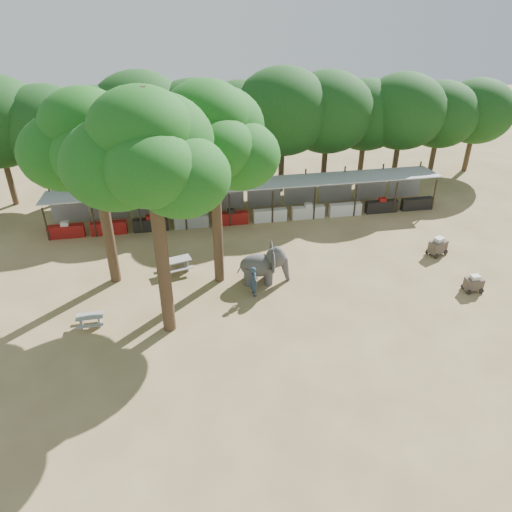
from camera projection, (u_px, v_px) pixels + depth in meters
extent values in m
plane|color=brown|center=(293.00, 340.00, 24.74)|extent=(100.00, 100.00, 0.00)
cube|color=#95989C|center=(248.00, 184.00, 35.25)|extent=(28.00, 2.99, 0.39)
cylinder|color=#2D2319|center=(63.00, 223.00, 32.93)|extent=(0.12, 0.12, 2.40)
cylinder|color=#2D2319|center=(69.00, 203.00, 35.11)|extent=(0.12, 0.12, 2.80)
cube|color=maroon|center=(66.00, 231.00, 33.53)|extent=(2.38, 0.50, 0.90)
cube|color=gray|center=(70.00, 209.00, 35.27)|extent=(2.52, 0.12, 2.00)
cylinder|color=#2D2319|center=(107.00, 220.00, 33.35)|extent=(0.12, 0.12, 2.40)
cylinder|color=#2D2319|center=(110.00, 200.00, 35.52)|extent=(0.12, 0.12, 2.80)
cube|color=maroon|center=(109.00, 228.00, 33.94)|extent=(2.38, 0.50, 0.90)
cube|color=gray|center=(110.00, 206.00, 35.68)|extent=(2.52, 0.12, 2.00)
cylinder|color=#2D2319|center=(149.00, 217.00, 33.76)|extent=(0.12, 0.12, 2.40)
cylinder|color=#2D2319|center=(149.00, 197.00, 35.93)|extent=(0.12, 0.12, 2.80)
cube|color=black|center=(151.00, 225.00, 34.36)|extent=(2.38, 0.50, 0.90)
cube|color=gray|center=(150.00, 203.00, 36.10)|extent=(2.52, 0.12, 2.00)
cylinder|color=#2D2319|center=(191.00, 213.00, 34.17)|extent=(0.12, 0.12, 2.40)
cylinder|color=#2D2319|center=(188.00, 195.00, 36.34)|extent=(0.12, 0.12, 2.80)
cube|color=gray|center=(191.00, 221.00, 34.77)|extent=(2.38, 0.50, 0.90)
cube|color=gray|center=(189.00, 200.00, 36.51)|extent=(2.52, 0.12, 2.00)
cylinder|color=#2D2319|center=(231.00, 210.00, 34.58)|extent=(0.12, 0.12, 2.40)
cylinder|color=#2D2319|center=(227.00, 192.00, 36.76)|extent=(0.12, 0.12, 2.80)
cube|color=maroon|center=(231.00, 218.00, 35.18)|extent=(2.38, 0.50, 0.90)
cube|color=gray|center=(227.00, 197.00, 36.92)|extent=(2.52, 0.12, 2.00)
cylinder|color=#2D2319|center=(271.00, 207.00, 34.99)|extent=(0.12, 0.12, 2.40)
cylinder|color=#2D2319|center=(264.00, 189.00, 37.17)|extent=(0.12, 0.12, 2.80)
cube|color=silver|center=(270.00, 215.00, 35.59)|extent=(2.38, 0.50, 0.90)
cube|color=gray|center=(264.00, 195.00, 37.33)|extent=(2.52, 0.12, 2.00)
cylinder|color=#2D2319|center=(310.00, 204.00, 35.41)|extent=(0.12, 0.12, 2.40)
cylinder|color=#2D2319|center=(300.00, 187.00, 37.58)|extent=(0.12, 0.12, 2.80)
cube|color=silver|center=(308.00, 212.00, 36.01)|extent=(2.38, 0.50, 0.90)
cube|color=gray|center=(300.00, 192.00, 37.74)|extent=(2.52, 0.12, 2.00)
cylinder|color=#2D2319|center=(347.00, 201.00, 35.82)|extent=(0.12, 0.12, 2.40)
cylinder|color=#2D2319|center=(336.00, 184.00, 37.99)|extent=(0.12, 0.12, 2.80)
cube|color=silver|center=(345.00, 209.00, 36.42)|extent=(2.38, 0.50, 0.90)
cube|color=gray|center=(336.00, 189.00, 38.16)|extent=(2.52, 0.12, 2.00)
cylinder|color=#2D2319|center=(384.00, 199.00, 36.23)|extent=(0.12, 0.12, 2.40)
cylinder|color=#2D2319|center=(371.00, 182.00, 38.40)|extent=(0.12, 0.12, 2.80)
cube|color=black|center=(381.00, 207.00, 36.83)|extent=(2.38, 0.50, 0.90)
cube|color=gray|center=(370.00, 187.00, 38.57)|extent=(2.52, 0.12, 2.00)
cylinder|color=#2D2319|center=(420.00, 196.00, 36.64)|extent=(0.12, 0.12, 2.40)
cylinder|color=#2D2319|center=(405.00, 179.00, 38.82)|extent=(0.12, 0.12, 2.80)
cube|color=black|center=(417.00, 204.00, 37.24)|extent=(2.38, 0.50, 0.90)
cube|color=gray|center=(404.00, 184.00, 38.98)|extent=(2.52, 0.12, 2.00)
cylinder|color=#332316|center=(104.00, 209.00, 26.94)|extent=(0.60, 0.60, 9.20)
cone|color=#332316|center=(89.00, 125.00, 24.56)|extent=(0.57, 0.57, 2.88)
ellipsoid|color=#0D4710|center=(66.00, 151.00, 25.32)|extent=(4.80, 4.80, 3.94)
ellipsoid|color=#0D4710|center=(119.00, 162.00, 25.15)|extent=(4.20, 4.20, 3.44)
ellipsoid|color=#0D4710|center=(98.00, 133.00, 25.92)|extent=(5.20, 5.20, 4.26)
ellipsoid|color=#0D4710|center=(90.00, 155.00, 24.03)|extent=(3.80, 3.80, 3.12)
ellipsoid|color=#0D4710|center=(83.00, 124.00, 24.68)|extent=(4.40, 4.40, 3.61)
cylinder|color=#332316|center=(160.00, 239.00, 22.86)|extent=(0.64, 0.64, 10.40)
cone|color=#332316|center=(147.00, 127.00, 20.17)|extent=(0.61, 0.61, 3.25)
ellipsoid|color=#0D4710|center=(118.00, 163.00, 21.02)|extent=(4.80, 4.80, 3.94)
ellipsoid|color=#0D4710|center=(181.00, 176.00, 20.85)|extent=(4.20, 4.20, 3.44)
ellipsoid|color=#0D4710|center=(155.00, 142.00, 21.62)|extent=(5.20, 5.20, 4.26)
ellipsoid|color=#0D4710|center=(150.00, 168.00, 19.72)|extent=(3.80, 3.80, 3.12)
ellipsoid|color=#0D4710|center=(140.00, 130.00, 20.38)|extent=(4.40, 4.40, 3.61)
cylinder|color=#332316|center=(216.00, 205.00, 26.88)|extent=(0.56, 0.56, 9.60)
cone|color=#332316|center=(212.00, 117.00, 24.40)|extent=(0.53, 0.53, 3.00)
ellipsoid|color=#0D4710|center=(185.00, 145.00, 25.19)|extent=(4.80, 4.80, 3.94)
ellipsoid|color=#0D4710|center=(239.00, 155.00, 25.02)|extent=(4.20, 4.20, 3.44)
ellipsoid|color=#0D4710|center=(215.00, 127.00, 25.79)|extent=(5.20, 5.20, 4.26)
ellipsoid|color=#0D4710|center=(216.00, 148.00, 23.89)|extent=(3.80, 3.80, 3.12)
ellipsoid|color=#0D4710|center=(206.00, 117.00, 24.54)|extent=(4.40, 4.40, 3.61)
cylinder|color=#332316|center=(18.00, 181.00, 37.34)|extent=(0.44, 0.44, 3.74)
ellipsoid|color=black|center=(5.00, 133.00, 35.45)|extent=(6.46, 5.95, 5.61)
cylinder|color=#332316|center=(64.00, 178.00, 37.83)|extent=(0.44, 0.44, 3.74)
ellipsoid|color=black|center=(54.00, 131.00, 35.94)|extent=(6.46, 5.95, 5.61)
cylinder|color=#332316|center=(110.00, 175.00, 38.32)|extent=(0.44, 0.44, 3.74)
ellipsoid|color=black|center=(102.00, 128.00, 36.43)|extent=(6.46, 5.95, 5.61)
cylinder|color=#332316|center=(154.00, 172.00, 38.81)|extent=(0.44, 0.44, 3.74)
ellipsoid|color=black|center=(148.00, 126.00, 36.92)|extent=(6.46, 5.95, 5.61)
cylinder|color=#332316|center=(196.00, 170.00, 39.31)|extent=(0.44, 0.44, 3.74)
ellipsoid|color=black|center=(193.00, 124.00, 37.42)|extent=(6.46, 5.95, 5.61)
cylinder|color=#332316|center=(238.00, 167.00, 39.80)|extent=(0.44, 0.44, 3.74)
ellipsoid|color=black|center=(237.00, 122.00, 37.91)|extent=(6.46, 5.95, 5.61)
cylinder|color=#332316|center=(279.00, 164.00, 40.29)|extent=(0.44, 0.44, 3.74)
ellipsoid|color=black|center=(280.00, 119.00, 38.40)|extent=(6.46, 5.95, 5.61)
cylinder|color=#332316|center=(319.00, 162.00, 40.78)|extent=(0.44, 0.44, 3.74)
ellipsoid|color=black|center=(322.00, 117.00, 38.89)|extent=(6.46, 5.95, 5.61)
cylinder|color=#332316|center=(358.00, 160.00, 41.27)|extent=(0.44, 0.44, 3.74)
ellipsoid|color=black|center=(363.00, 115.00, 39.38)|extent=(6.46, 5.95, 5.61)
cylinder|color=#332316|center=(396.00, 157.00, 41.76)|extent=(0.44, 0.44, 3.74)
ellipsoid|color=black|center=(402.00, 113.00, 39.87)|extent=(6.46, 5.95, 5.61)
cylinder|color=#332316|center=(433.00, 155.00, 42.25)|extent=(0.44, 0.44, 3.74)
ellipsoid|color=black|center=(441.00, 111.00, 40.36)|extent=(6.46, 5.95, 5.61)
cylinder|color=#332316|center=(469.00, 152.00, 42.74)|extent=(0.44, 0.44, 3.74)
ellipsoid|color=black|center=(479.00, 110.00, 40.85)|extent=(6.46, 5.95, 5.61)
ellipsoid|color=#3B3939|center=(258.00, 265.00, 28.63)|extent=(2.23, 1.46, 1.37)
cylinder|color=#3B3939|center=(248.00, 276.00, 28.60)|extent=(0.54, 0.54, 1.16)
cylinder|color=#3B3939|center=(248.00, 270.00, 29.15)|extent=(0.54, 0.54, 1.16)
cylinder|color=#3B3939|center=(269.00, 276.00, 28.66)|extent=(0.54, 0.54, 1.16)
cylinder|color=#3B3939|center=(268.00, 269.00, 29.22)|extent=(0.54, 0.54, 1.16)
ellipsoid|color=#3B3939|center=(276.00, 257.00, 28.44)|extent=(1.27, 1.06, 1.27)
ellipsoid|color=#3B3939|center=(273.00, 263.00, 27.88)|extent=(0.31, 1.06, 1.30)
ellipsoid|color=#3B3939|center=(271.00, 251.00, 28.94)|extent=(0.31, 1.06, 1.30)
cone|color=#3B3939|center=(286.00, 270.00, 28.92)|extent=(0.57, 0.57, 1.43)
imported|color=#26384C|center=(254.00, 281.00, 27.58)|extent=(0.49, 0.69, 1.82)
cube|color=gray|center=(90.00, 316.00, 25.36)|extent=(1.35, 0.66, 0.05)
cube|color=gray|center=(82.00, 322.00, 25.45)|extent=(0.10, 0.54, 0.62)
cube|color=gray|center=(100.00, 320.00, 25.61)|extent=(0.10, 0.54, 0.62)
cube|color=gray|center=(90.00, 326.00, 25.09)|extent=(1.34, 0.26, 0.04)
cube|color=gray|center=(91.00, 314.00, 25.91)|extent=(1.34, 0.26, 0.04)
cube|color=gray|center=(177.00, 260.00, 29.73)|extent=(1.79, 1.15, 0.07)
cube|color=gray|center=(168.00, 268.00, 29.75)|extent=(0.27, 0.67, 0.77)
cube|color=gray|center=(186.00, 264.00, 30.13)|extent=(0.27, 0.67, 0.77)
cube|color=gray|center=(180.00, 270.00, 29.43)|extent=(1.67, 0.67, 0.05)
cube|color=gray|center=(175.00, 260.00, 30.37)|extent=(1.67, 0.67, 0.05)
cube|color=#3D322B|center=(474.00, 284.00, 28.13)|extent=(0.97, 0.59, 0.67)
cylinder|color=black|center=(469.00, 292.00, 27.99)|extent=(0.29, 0.06, 0.29)
cylinder|color=black|center=(482.00, 291.00, 28.09)|extent=(0.29, 0.06, 0.29)
cylinder|color=black|center=(463.00, 286.00, 28.52)|extent=(0.29, 0.06, 0.29)
cylinder|color=black|center=(476.00, 285.00, 28.63)|extent=(0.29, 0.06, 0.29)
cube|color=silver|center=(475.00, 277.00, 27.91)|extent=(0.48, 0.39, 0.24)
cube|color=#3D322B|center=(438.00, 247.00, 31.56)|extent=(1.28, 1.05, 0.78)
cylinder|color=black|center=(437.00, 256.00, 31.29)|extent=(0.33, 0.19, 0.33)
cylinder|color=black|center=(446.00, 252.00, 31.71)|extent=(0.33, 0.19, 0.33)
cylinder|color=black|center=(427.00, 251.00, 31.82)|extent=(0.33, 0.19, 0.33)
cylinder|color=black|center=(437.00, 247.00, 32.24)|extent=(0.33, 0.19, 0.33)
cube|color=silver|center=(439.00, 240.00, 31.31)|extent=(0.69, 0.63, 0.28)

